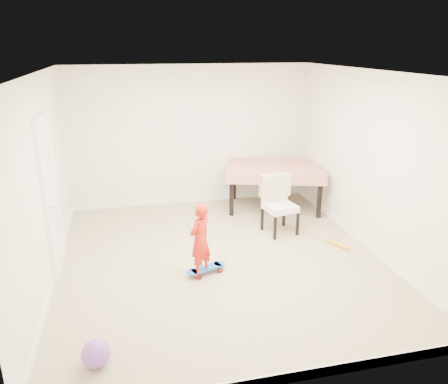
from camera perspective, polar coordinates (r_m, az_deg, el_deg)
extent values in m
plane|color=tan|center=(6.34, -0.47, -8.79)|extent=(5.00, 5.00, 0.00)
cube|color=white|center=(5.63, -0.55, 15.16)|extent=(4.50, 5.00, 0.04)
cube|color=silver|center=(8.22, -4.33, 7.27)|extent=(4.50, 0.04, 2.60)
cube|color=silver|center=(3.64, 8.17, -8.19)|extent=(4.50, 0.04, 2.60)
cube|color=silver|center=(5.81, -22.50, 0.96)|extent=(0.04, 5.00, 2.60)
cube|color=silver|center=(6.69, 18.52, 3.64)|extent=(0.04, 5.00, 2.60)
cube|color=white|center=(6.17, -21.72, -0.63)|extent=(0.11, 0.94, 2.11)
cube|color=white|center=(8.57, -4.14, -0.87)|extent=(4.50, 0.02, 0.12)
cube|color=white|center=(4.33, 7.41, -23.03)|extent=(4.50, 0.02, 0.12)
cube|color=white|center=(6.28, -21.17, -9.88)|extent=(0.02, 5.00, 0.12)
cube|color=white|center=(7.10, 17.56, -6.05)|extent=(0.02, 5.00, 0.12)
imported|color=red|center=(5.71, -3.14, -6.58)|extent=(0.43, 0.42, 0.99)
sphere|color=purple|center=(4.59, -16.41, -19.62)|extent=(0.28, 0.28, 0.28)
cylinder|color=gold|center=(6.94, 14.66, -6.63)|extent=(0.23, 0.39, 0.06)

